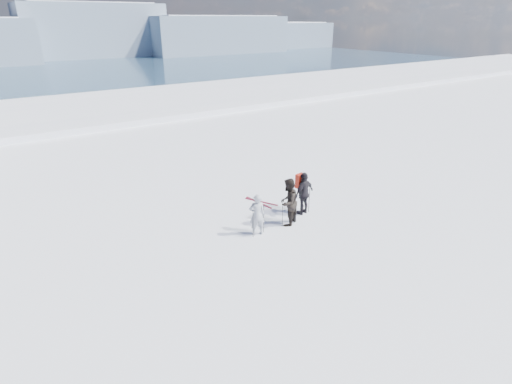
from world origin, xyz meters
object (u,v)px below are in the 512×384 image
skier_grey (257,215)px  skier_pack (304,193)px  skier_dark (288,202)px  skis_loose (260,202)px

skier_grey → skier_pack: size_ratio=0.90×
skier_dark → skier_pack: bearing=170.8°
skier_pack → skis_loose: bearing=-75.4°
skier_grey → skis_loose: (1.79, 2.39, -0.85)m
skis_loose → skier_grey: bearing=-126.8°
skier_dark → skis_loose: 2.60m
skier_grey → skier_dark: skier_dark is taller
skier_pack → skis_loose: size_ratio=1.13×
skis_loose → skier_dark: bearing=-96.1°
skier_dark → skier_pack: 1.26m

